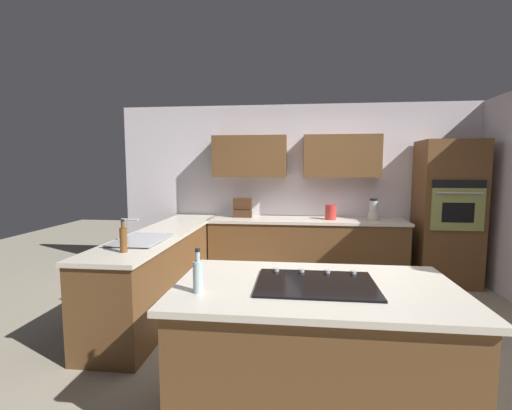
{
  "coord_description": "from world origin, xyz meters",
  "views": [
    {
      "loc": [
        0.25,
        3.47,
        1.65
      ],
      "look_at": [
        0.75,
        -0.95,
        1.18
      ],
      "focal_mm": 24.97,
      "sensor_mm": 36.0,
      "label": 1
    }
  ],
  "objects_px": {
    "dish_soap_bottle": "(123,239)",
    "oil_bottle": "(198,275)",
    "kettle": "(331,212)",
    "blender": "(373,211)",
    "wall_oven": "(447,213)",
    "cooktop": "(316,283)",
    "sink_unit": "(141,239)",
    "spice_rack": "(243,208)"
  },
  "relations": [
    {
      "from": "cooktop",
      "to": "spice_rack",
      "type": "bearing_deg",
      "value": -72.78
    },
    {
      "from": "dish_soap_bottle",
      "to": "kettle",
      "type": "bearing_deg",
      "value": -132.02
    },
    {
      "from": "kettle",
      "to": "oil_bottle",
      "type": "height_order",
      "value": "oil_bottle"
    },
    {
      "from": "wall_oven",
      "to": "oil_bottle",
      "type": "distance_m",
      "value": 4.14
    },
    {
      "from": "wall_oven",
      "to": "kettle",
      "type": "relative_size",
      "value": 9.32
    },
    {
      "from": "dish_soap_bottle",
      "to": "blender",
      "type": "bearing_deg",
      "value": -139.45
    },
    {
      "from": "cooktop",
      "to": "oil_bottle",
      "type": "relative_size",
      "value": 2.81
    },
    {
      "from": "cooktop",
      "to": "blender",
      "type": "bearing_deg",
      "value": -108.22
    },
    {
      "from": "wall_oven",
      "to": "spice_rack",
      "type": "relative_size",
      "value": 6.91
    },
    {
      "from": "blender",
      "to": "oil_bottle",
      "type": "xyz_separation_m",
      "value": [
        1.68,
        3.16,
        -0.03
      ]
    },
    {
      "from": "blender",
      "to": "dish_soap_bottle",
      "type": "relative_size",
      "value": 1.04
    },
    {
      "from": "sink_unit",
      "to": "spice_rack",
      "type": "height_order",
      "value": "spice_rack"
    },
    {
      "from": "wall_oven",
      "to": "spice_rack",
      "type": "bearing_deg",
      "value": -1.66
    },
    {
      "from": "sink_unit",
      "to": "oil_bottle",
      "type": "height_order",
      "value": "oil_bottle"
    },
    {
      "from": "wall_oven",
      "to": "sink_unit",
      "type": "bearing_deg",
      "value": 25.5
    },
    {
      "from": "kettle",
      "to": "blender",
      "type": "bearing_deg",
      "value": 180.0
    },
    {
      "from": "sink_unit",
      "to": "cooktop",
      "type": "distance_m",
      "value": 2.08
    },
    {
      "from": "wall_oven",
      "to": "dish_soap_bottle",
      "type": "relative_size",
      "value": 6.81
    },
    {
      "from": "blender",
      "to": "dish_soap_bottle",
      "type": "xyz_separation_m",
      "value": [
        2.62,
        2.24,
        -0.01
      ]
    },
    {
      "from": "wall_oven",
      "to": "oil_bottle",
      "type": "bearing_deg",
      "value": 49.62
    },
    {
      "from": "dish_soap_bottle",
      "to": "oil_bottle",
      "type": "distance_m",
      "value": 1.31
    },
    {
      "from": "wall_oven",
      "to": "kettle",
      "type": "bearing_deg",
      "value": -0.26
    },
    {
      "from": "oil_bottle",
      "to": "cooktop",
      "type": "bearing_deg",
      "value": -162.5
    },
    {
      "from": "sink_unit",
      "to": "kettle",
      "type": "distance_m",
      "value": 2.73
    },
    {
      "from": "cooktop",
      "to": "spice_rack",
      "type": "xyz_separation_m",
      "value": [
        0.93,
        -3.01,
        0.14
      ]
    },
    {
      "from": "sink_unit",
      "to": "kettle",
      "type": "height_order",
      "value": "sink_unit"
    },
    {
      "from": "dish_soap_bottle",
      "to": "wall_oven",
      "type": "bearing_deg",
      "value": -148.32
    },
    {
      "from": "sink_unit",
      "to": "dish_soap_bottle",
      "type": "bearing_deg",
      "value": 96.95
    },
    {
      "from": "kettle",
      "to": "oil_bottle",
      "type": "xyz_separation_m",
      "value": [
        1.08,
        3.16,
        -0.0
      ]
    },
    {
      "from": "dish_soap_bottle",
      "to": "spice_rack",
      "type": "bearing_deg",
      "value": -107.25
    },
    {
      "from": "dish_soap_bottle",
      "to": "oil_bottle",
      "type": "height_order",
      "value": "dish_soap_bottle"
    },
    {
      "from": "wall_oven",
      "to": "kettle",
      "type": "height_order",
      "value": "wall_oven"
    },
    {
      "from": "oil_bottle",
      "to": "blender",
      "type": "bearing_deg",
      "value": -118.02
    },
    {
      "from": "blender",
      "to": "sink_unit",
      "type": "bearing_deg",
      "value": 33.33
    },
    {
      "from": "cooktop",
      "to": "kettle",
      "type": "relative_size",
      "value": 3.5
    },
    {
      "from": "wall_oven",
      "to": "blender",
      "type": "distance_m",
      "value": 1.0
    },
    {
      "from": "blender",
      "to": "kettle",
      "type": "bearing_deg",
      "value": 0.0
    },
    {
      "from": "cooktop",
      "to": "blender",
      "type": "distance_m",
      "value": 3.09
    },
    {
      "from": "wall_oven",
      "to": "sink_unit",
      "type": "distance_m",
      "value": 4.08
    },
    {
      "from": "wall_oven",
      "to": "cooktop",
      "type": "bearing_deg",
      "value": 56.12
    },
    {
      "from": "sink_unit",
      "to": "spice_rack",
      "type": "bearing_deg",
      "value": -112.95
    },
    {
      "from": "wall_oven",
      "to": "blender",
      "type": "relative_size",
      "value": 6.57
    }
  ]
}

